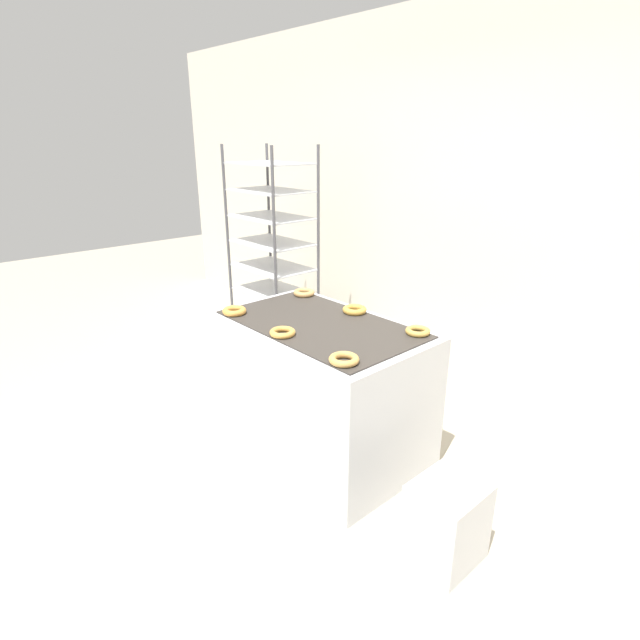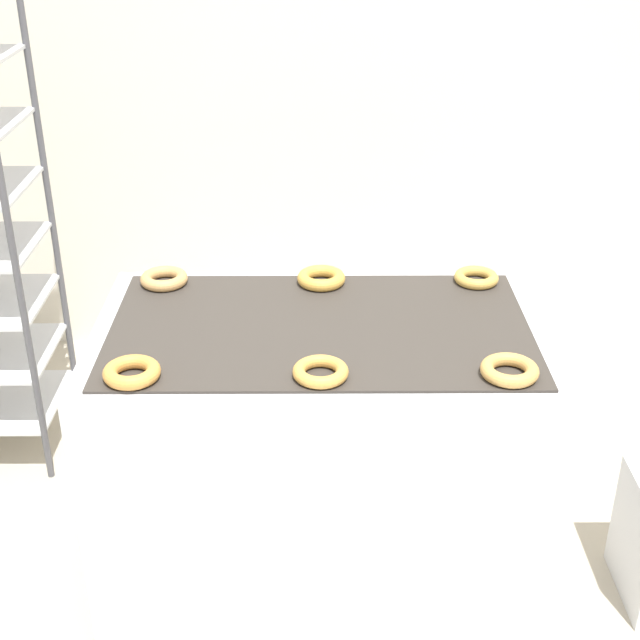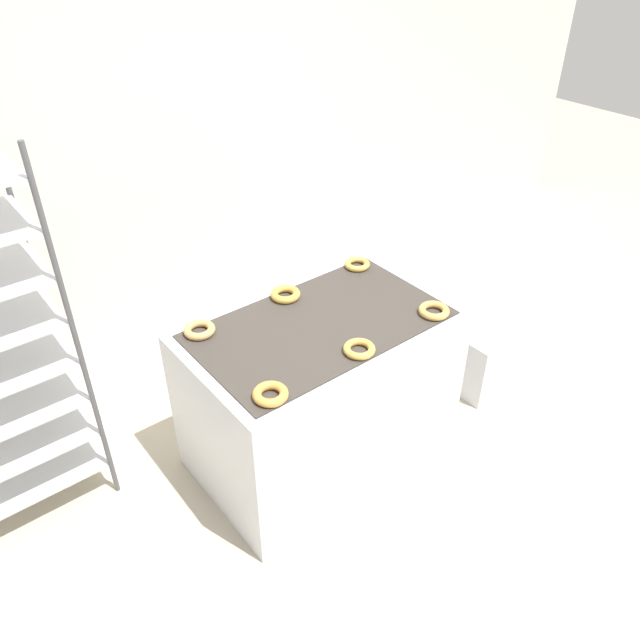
{
  "view_description": "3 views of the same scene",
  "coord_description": "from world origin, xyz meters",
  "px_view_note": "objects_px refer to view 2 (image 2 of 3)",
  "views": [
    {
      "loc": [
        2.04,
        -1.19,
        1.88
      ],
      "look_at": [
        0.0,
        0.64,
        0.86
      ],
      "focal_mm": 28.0,
      "sensor_mm": 36.0,
      "label": 1
    },
    {
      "loc": [
        -0.01,
        -1.59,
        2.01
      ],
      "look_at": [
        0.0,
        0.64,
        0.86
      ],
      "focal_mm": 50.0,
      "sensor_mm": 36.0,
      "label": 2
    },
    {
      "loc": [
        -1.49,
        -1.24,
        2.54
      ],
      "look_at": [
        0.0,
        0.64,
        0.86
      ],
      "focal_mm": 35.0,
      "sensor_mm": 36.0,
      "label": 3
    }
  ],
  "objects_px": {
    "donut_far_left": "(164,279)",
    "donut_far_right": "(476,278)",
    "donut_near_center": "(319,372)",
    "fryer_machine": "(320,449)",
    "donut_near_right": "(510,370)",
    "donut_near_left": "(132,372)",
    "donut_far_center": "(321,278)"
  },
  "relations": [
    {
      "from": "fryer_machine",
      "to": "donut_near_right",
      "type": "relative_size",
      "value": 8.59
    },
    {
      "from": "donut_far_right",
      "to": "donut_near_center",
      "type": "bearing_deg",
      "value": -130.79
    },
    {
      "from": "donut_far_left",
      "to": "donut_near_left",
      "type": "bearing_deg",
      "value": -89.6
    },
    {
      "from": "donut_near_right",
      "to": "donut_far_left",
      "type": "xyz_separation_m",
      "value": [
        -0.96,
        0.56,
        0.0
      ]
    },
    {
      "from": "donut_near_left",
      "to": "fryer_machine",
      "type": "bearing_deg",
      "value": 30.57
    },
    {
      "from": "donut_near_center",
      "to": "donut_far_left",
      "type": "height_order",
      "value": "donut_far_left"
    },
    {
      "from": "donut_near_center",
      "to": "donut_far_right",
      "type": "xyz_separation_m",
      "value": [
        0.49,
        0.57,
        -0.0
      ]
    },
    {
      "from": "donut_far_right",
      "to": "donut_far_left",
      "type": "bearing_deg",
      "value": -179.57
    },
    {
      "from": "fryer_machine",
      "to": "donut_near_right",
      "type": "distance_m",
      "value": 0.71
    },
    {
      "from": "fryer_machine",
      "to": "donut_far_center",
      "type": "height_order",
      "value": "donut_far_center"
    },
    {
      "from": "donut_near_left",
      "to": "donut_near_right",
      "type": "height_order",
      "value": "donut_near_left"
    },
    {
      "from": "donut_near_right",
      "to": "donut_near_left",
      "type": "bearing_deg",
      "value": -179.59
    },
    {
      "from": "donut_near_center",
      "to": "donut_far_center",
      "type": "xyz_separation_m",
      "value": [
        0.01,
        0.57,
        0.0
      ]
    },
    {
      "from": "donut_near_center",
      "to": "donut_far_center",
      "type": "bearing_deg",
      "value": 89.0
    },
    {
      "from": "donut_far_left",
      "to": "donut_far_right",
      "type": "height_order",
      "value": "donut_far_left"
    },
    {
      "from": "fryer_machine",
      "to": "donut_near_center",
      "type": "xyz_separation_m",
      "value": [
        -0.0,
        -0.28,
        0.44
      ]
    },
    {
      "from": "fryer_machine",
      "to": "donut_far_left",
      "type": "distance_m",
      "value": 0.71
    },
    {
      "from": "donut_near_left",
      "to": "donut_far_right",
      "type": "height_order",
      "value": "donut_near_left"
    },
    {
      "from": "fryer_machine",
      "to": "donut_far_left",
      "type": "height_order",
      "value": "donut_far_left"
    },
    {
      "from": "donut_near_left",
      "to": "donut_near_center",
      "type": "bearing_deg",
      "value": 0.49
    },
    {
      "from": "donut_far_left",
      "to": "donut_far_right",
      "type": "xyz_separation_m",
      "value": [
        0.97,
        0.01,
        -0.0
      ]
    },
    {
      "from": "fryer_machine",
      "to": "donut_near_left",
      "type": "relative_size",
      "value": 8.76
    },
    {
      "from": "donut_near_center",
      "to": "donut_far_right",
      "type": "relative_size",
      "value": 1.04
    },
    {
      "from": "donut_near_left",
      "to": "donut_near_right",
      "type": "distance_m",
      "value": 0.96
    },
    {
      "from": "donut_near_center",
      "to": "donut_far_center",
      "type": "height_order",
      "value": "donut_far_center"
    },
    {
      "from": "donut_near_right",
      "to": "donut_near_center",
      "type": "bearing_deg",
      "value": -179.66
    },
    {
      "from": "donut_near_left",
      "to": "donut_far_center",
      "type": "relative_size",
      "value": 0.98
    },
    {
      "from": "fryer_machine",
      "to": "donut_far_right",
      "type": "bearing_deg",
      "value": 30.95
    },
    {
      "from": "donut_far_center",
      "to": "donut_far_right",
      "type": "height_order",
      "value": "donut_far_center"
    },
    {
      "from": "donut_near_right",
      "to": "donut_far_right",
      "type": "bearing_deg",
      "value": 89.27
    },
    {
      "from": "fryer_machine",
      "to": "donut_far_right",
      "type": "height_order",
      "value": "donut_far_right"
    },
    {
      "from": "donut_far_right",
      "to": "donut_near_left",
      "type": "bearing_deg",
      "value": -149.24
    }
  ]
}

